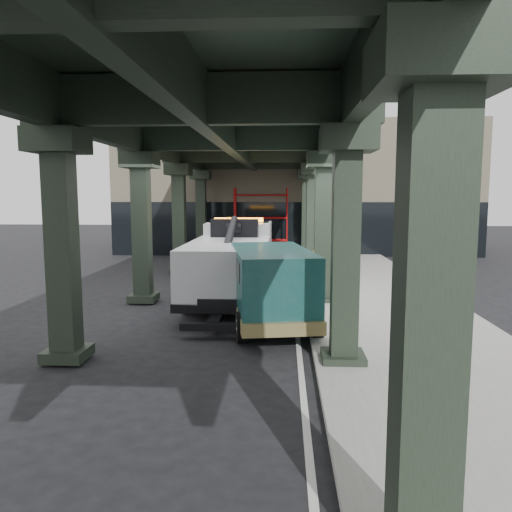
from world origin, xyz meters
The scene contains 8 objects.
ground centered at (0.00, 0.00, 0.00)m, with size 90.00×90.00×0.00m, color black.
sidewalk centered at (4.50, 2.00, 0.07)m, with size 5.00×40.00×0.15m, color gray.
lane_stripe centered at (1.70, 2.00, 0.01)m, with size 0.12×38.00×0.01m, color silver.
viaduct centered at (-0.40, 2.00, 5.46)m, with size 7.40×32.00×6.40m.
building centered at (2.00, 20.00, 4.00)m, with size 22.00×10.00×8.00m, color #C6B793.
scaffolding centered at (0.00, 14.64, 2.11)m, with size 3.08×0.88×4.00m.
tow_truck centered at (-0.43, 3.04, 1.41)m, with size 2.73×8.85×2.89m.
towed_van centered at (0.94, -0.57, 1.16)m, with size 2.88×5.59×2.16m.
Camera 1 is at (1.32, -14.33, 3.65)m, focal length 35.00 mm.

